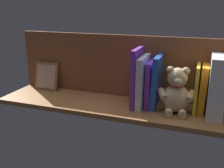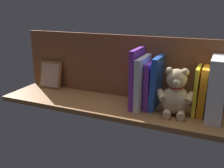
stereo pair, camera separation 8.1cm
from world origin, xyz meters
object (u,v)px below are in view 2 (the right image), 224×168
picture_frame_leaning (51,75)px  dictionary_thick_white (217,89)px  book_0 (204,91)px  teddy_bear (176,94)px

picture_frame_leaning → dictionary_thick_white: bearing=176.0°
dictionary_thick_white → book_0: dictionary_thick_white is taller
dictionary_thick_white → teddy_bear: 16.18cm
dictionary_thick_white → book_0: size_ratio=1.24×
dictionary_thick_white → picture_frame_leaning: dictionary_thick_white is taller
teddy_bear → picture_frame_leaning: teddy_bear is taller
book_0 → picture_frame_leaning: bearing=-2.3°
book_0 → picture_frame_leaning: (80.32, -3.16, -2.87)cm
teddy_bear → picture_frame_leaning: bearing=-14.9°
book_0 → teddy_bear: size_ratio=1.01×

